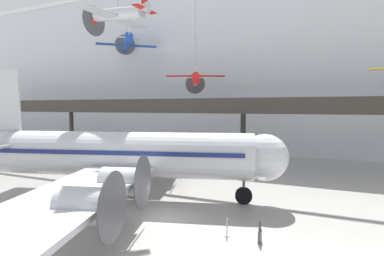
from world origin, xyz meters
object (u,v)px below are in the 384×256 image
object	(u,v)px
suspended_plane_silver_racer	(118,14)
airliner_silver_main	(119,155)
info_sign_pedestal	(260,234)
suspended_plane_red_highwing	(195,79)
suspended_plane_blue_trainer	(127,42)
stanchion_barrier	(227,231)

from	to	relation	value
suspended_plane_silver_racer	airliner_silver_main	bearing A→B (deg)	129.78
info_sign_pedestal	suspended_plane_silver_racer	bearing A→B (deg)	147.49
suspended_plane_silver_racer	info_sign_pedestal	size ratio (longest dim) A/B	7.51
suspended_plane_red_highwing	suspended_plane_blue_trainer	xyz separation A→B (m)	(-13.58, 3.59, 6.74)
stanchion_barrier	info_sign_pedestal	distance (m)	1.91
airliner_silver_main	stanchion_barrier	bearing A→B (deg)	-34.10
suspended_plane_red_highwing	info_sign_pedestal	bearing A→B (deg)	-172.50
airliner_silver_main	suspended_plane_blue_trainer	xyz separation A→B (m)	(-14.52, 22.01, 14.35)
suspended_plane_silver_racer	suspended_plane_blue_trainer	world-z (taller)	suspended_plane_blue_trainer
suspended_plane_red_highwing	info_sign_pedestal	size ratio (longest dim) A/B	10.98
suspended_plane_blue_trainer	stanchion_barrier	world-z (taller)	suspended_plane_blue_trainer
stanchion_barrier	airliner_silver_main	bearing A→B (deg)	161.09
suspended_plane_silver_racer	suspended_plane_blue_trainer	bearing A→B (deg)	-53.44
suspended_plane_red_highwing	info_sign_pedestal	xyz separation A→B (m)	(12.85, -21.96, -10.78)
airliner_silver_main	suspended_plane_red_highwing	xyz separation A→B (m)	(-0.93, 18.43, 7.61)
suspended_plane_red_highwing	suspended_plane_blue_trainer	size ratio (longest dim) A/B	1.61
suspended_plane_blue_trainer	suspended_plane_silver_racer	bearing A→B (deg)	172.11
suspended_plane_silver_racer	stanchion_barrier	bearing A→B (deg)	149.77
suspended_plane_red_highwing	stanchion_barrier	size ratio (longest dim) A/B	12.65
suspended_plane_red_highwing	suspended_plane_silver_racer	world-z (taller)	suspended_plane_silver_racer
airliner_silver_main	suspended_plane_blue_trainer	distance (m)	30.02
suspended_plane_red_highwing	suspended_plane_silver_racer	distance (m)	13.65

